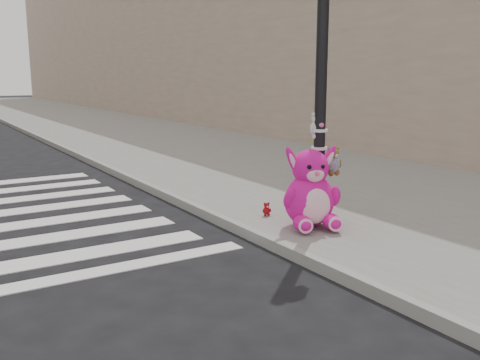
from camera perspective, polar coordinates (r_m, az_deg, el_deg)
ground at (r=5.02m, az=-1.78°, el=-14.76°), size 120.00×120.00×0.00m
sidewalk_near at (r=15.84m, az=-4.27°, el=3.38°), size 7.00×80.00×0.14m
curb_edge at (r=14.58m, az=-16.37°, el=2.29°), size 0.12×80.00×0.15m
bld_near at (r=27.25m, az=-3.91°, el=17.00°), size 5.00×60.00×10.00m
signal_pole at (r=7.53m, az=8.64°, el=8.00°), size 0.68×0.49×4.00m
pink_bunny at (r=7.35m, az=7.53°, el=-1.46°), size 0.92×1.01×1.14m
red_teddy at (r=7.93m, az=2.85°, el=-3.12°), size 0.16×0.12×0.21m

